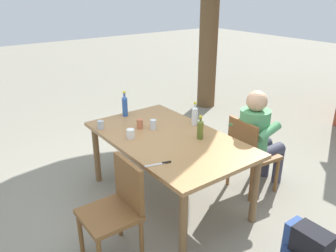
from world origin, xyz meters
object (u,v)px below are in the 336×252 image
(bottle_clear, at_px, (195,115))
(bottle_blue, at_px, (125,105))
(dining_table, at_px, (168,144))
(cup_glass, at_px, (153,125))
(chair_far_right, at_px, (249,152))
(backpack_by_far_side, at_px, (302,249))
(person_in_white_shirt, at_px, (258,136))
(chair_near_right, at_px, (117,206))
(bottle_olive, at_px, (200,129))
(table_knife, at_px, (160,164))
(cup_terracotta, at_px, (140,124))
(cup_white, at_px, (131,134))
(cup_steel, at_px, (101,125))

(bottle_clear, height_order, bottle_blue, bottle_blue)
(dining_table, relative_size, cup_glass, 16.63)
(chair_far_right, xyz_separation_m, backpack_by_far_side, (1.06, -0.55, -0.29))
(dining_table, distance_m, person_in_white_shirt, 1.01)
(backpack_by_far_side, bearing_deg, chair_near_right, -133.60)
(dining_table, distance_m, bottle_olive, 0.37)
(chair_near_right, relative_size, bottle_blue, 2.85)
(table_knife, bearing_deg, cup_terracotta, 159.65)
(bottle_clear, xyz_separation_m, cup_white, (-0.11, -0.75, -0.07))
(dining_table, height_order, table_knife, table_knife)
(cup_terracotta, relative_size, cup_steel, 1.13)
(bottle_olive, distance_m, cup_terracotta, 0.68)
(chair_near_right, relative_size, bottle_olive, 3.54)
(dining_table, xyz_separation_m, cup_terracotta, (-0.37, -0.11, 0.13))
(person_in_white_shirt, relative_size, cup_terracotta, 11.57)
(dining_table, xyz_separation_m, bottle_clear, (-0.09, 0.43, 0.19))
(cup_glass, relative_size, cup_steel, 1.18)
(chair_far_right, relative_size, bottle_olive, 3.54)
(bottle_olive, bearing_deg, table_knife, -72.94)
(chair_far_right, xyz_separation_m, cup_white, (-0.59, -1.14, 0.31))
(dining_table, height_order, cup_glass, cup_glass)
(bottle_olive, relative_size, table_knife, 1.04)
(bottle_blue, height_order, cup_terracotta, bottle_blue)
(cup_white, bearing_deg, table_knife, -7.17)
(bottle_blue, relative_size, cup_white, 3.25)
(bottle_clear, bearing_deg, person_in_white_shirt, 45.40)
(dining_table, relative_size, bottle_clear, 6.75)
(dining_table, xyz_separation_m, cup_steel, (-0.60, -0.45, 0.12))
(person_in_white_shirt, distance_m, bottle_clear, 0.73)
(bottle_blue, distance_m, cup_steel, 0.46)
(chair_far_right, distance_m, cup_steel, 1.64)
(person_in_white_shirt, relative_size, cup_glass, 11.08)
(person_in_white_shirt, distance_m, bottle_blue, 1.55)
(chair_near_right, xyz_separation_m, cup_steel, (-1.00, 0.37, 0.30))
(bottle_clear, xyz_separation_m, table_knife, (0.51, -0.83, -0.11))
(chair_far_right, bearing_deg, bottle_clear, -141.10)
(dining_table, bearing_deg, person_in_white_shirt, 66.87)
(bottle_blue, height_order, table_knife, bottle_blue)
(cup_glass, distance_m, table_knife, 0.78)
(chair_near_right, xyz_separation_m, backpack_by_far_side, (1.05, 1.10, -0.29))
(bottle_blue, xyz_separation_m, cup_steel, (0.19, -0.41, -0.09))
(cup_terracotta, bearing_deg, cup_glass, 42.32)
(bottle_blue, bearing_deg, bottle_clear, 34.64)
(cup_terracotta, height_order, cup_white, cup_terracotta)
(bottle_blue, bearing_deg, backpack_by_far_side, 8.21)
(chair_far_right, height_order, person_in_white_shirt, person_in_white_shirt)
(chair_near_right, distance_m, bottle_clear, 1.40)
(dining_table, xyz_separation_m, table_knife, (0.42, -0.40, 0.08))
(cup_glass, xyz_separation_m, cup_white, (0.05, -0.31, -0.01))
(cup_glass, distance_m, cup_white, 0.32)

